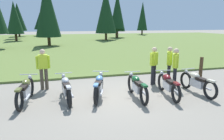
{
  "coord_description": "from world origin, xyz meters",
  "views": [
    {
      "loc": [
        -2.18,
        -7.1,
        2.66
      ],
      "look_at": [
        0.0,
        0.6,
        0.9
      ],
      "focal_mm": 33.89,
      "sensor_mm": 36.0,
      "label": 1
    }
  ],
  "objects": [
    {
      "name": "forest_treeline",
      "position": [
        -1.86,
        30.19,
        4.16
      ],
      "size": [
        41.74,
        27.08,
        8.25
      ],
      "color": "#47331E",
      "rests_on": "ground"
    },
    {
      "name": "motorcycle_silver",
      "position": [
        -1.8,
        0.17,
        0.44
      ],
      "size": [
        0.62,
        2.1,
        0.88
      ],
      "color": "black",
      "rests_on": "ground"
    },
    {
      "name": "ground_plane",
      "position": [
        0.0,
        0.0,
        0.0
      ],
      "size": [
        140.0,
        140.0,
        0.0
      ],
      "primitive_type": "plane",
      "color": "gray"
    },
    {
      "name": "motorcycle_olive",
      "position": [
        -3.15,
        0.3,
        0.44
      ],
      "size": [
        0.62,
        2.09,
        0.88
      ],
      "color": "black",
      "rests_on": "ground"
    },
    {
      "name": "motorcycle_british_green",
      "position": [
        0.68,
        -0.31,
        0.44
      ],
      "size": [
        0.62,
        2.1,
        0.88
      ],
      "color": "black",
      "rests_on": "ground"
    },
    {
      "name": "rider_checking_bike",
      "position": [
        2.79,
        1.1,
        0.95
      ],
      "size": [
        0.37,
        0.49,
        1.67
      ],
      "color": "black",
      "rests_on": "ground"
    },
    {
      "name": "rider_in_hivis_vest",
      "position": [
        2.71,
        0.48,
        0.95
      ],
      "size": [
        0.37,
        0.49,
        1.67
      ],
      "color": "black",
      "rests_on": "ground"
    },
    {
      "name": "motorcycle_maroon",
      "position": [
        1.89,
        -0.41,
        0.44
      ],
      "size": [
        0.62,
        2.09,
        0.88
      ],
      "color": "black",
      "rests_on": "ground"
    },
    {
      "name": "motorcycle_sky_blue",
      "position": [
        -0.63,
        0.13,
        0.44
      ],
      "size": [
        0.9,
        2.01,
        0.88
      ],
      "color": "black",
      "rests_on": "ground"
    },
    {
      "name": "motorcycle_cream",
      "position": [
        3.13,
        -0.43,
        0.44
      ],
      "size": [
        0.62,
        2.1,
        0.88
      ],
      "color": "black",
      "rests_on": "ground"
    },
    {
      "name": "rider_near_row_end",
      "position": [
        2.08,
        1.18,
        0.95
      ],
      "size": [
        0.45,
        0.4,
        1.67
      ],
      "color": "black",
      "rests_on": "ground"
    },
    {
      "name": "rider_with_back_turned",
      "position": [
        -2.58,
        1.7,
        0.95
      ],
      "size": [
        0.55,
        0.24,
        1.67
      ],
      "color": "#4C4233",
      "rests_on": "ground"
    },
    {
      "name": "trail_marker_post",
      "position": [
        4.87,
        1.56,
        0.53
      ],
      "size": [
        0.12,
        0.12,
        1.05
      ],
      "primitive_type": "cube",
      "color": "#47331E",
      "rests_on": "ground"
    },
    {
      "name": "grass_moorland",
      "position": [
        0.0,
        25.04,
        0.05
      ],
      "size": [
        80.0,
        44.0,
        0.1
      ],
      "primitive_type": "cube",
      "color": "#5B7033",
      "rests_on": "ground"
    }
  ]
}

